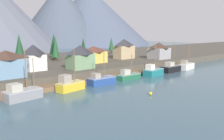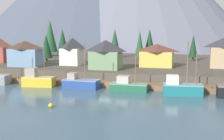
# 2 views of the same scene
# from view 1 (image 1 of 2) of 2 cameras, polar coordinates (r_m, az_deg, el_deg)

# --- Properties ---
(ground_plane) EXTENTS (400.00, 400.00, 1.00)m
(ground_plane) POSITION_cam_1_polar(r_m,az_deg,el_deg) (82.58, -9.50, -0.74)
(ground_plane) COLOR #3D5B6B
(dock) EXTENTS (80.00, 4.00, 1.60)m
(dock) POSITION_cam_1_polar(r_m,az_deg,el_deg) (67.99, -1.46, -1.88)
(dock) COLOR brown
(dock) RESTS_ON ground_plane
(shoreline_bank) EXTENTS (400.00, 56.00, 2.50)m
(shoreline_bank) POSITION_cam_1_polar(r_m,az_deg,el_deg) (92.63, -13.46, 1.29)
(shoreline_bank) COLOR #4C473D
(shoreline_bank) RESTS_ON ground_plane
(mountain_east_peak) EXTENTS (81.11, 81.11, 52.57)m
(mountain_east_peak) POSITION_cam_1_polar(r_m,az_deg,el_deg) (225.20, -11.75, 12.20)
(mountain_east_peak) COLOR #475160
(mountain_east_peak) RESTS_ON ground_plane
(mountain_far_ridge) EXTENTS (116.72, 116.72, 53.65)m
(mountain_far_ridge) POSITION_cam_1_polar(r_m,az_deg,el_deg) (247.70, -5.22, 12.18)
(mountain_far_ridge) COLOR #4C566B
(mountain_far_ridge) RESTS_ON ground_plane
(fishing_boat_grey) EXTENTS (7.45, 4.06, 9.98)m
(fishing_boat_grey) POSITION_cam_1_polar(r_m,az_deg,el_deg) (51.79, -19.92, -5.08)
(fishing_boat_grey) COLOR gray
(fishing_boat_grey) RESTS_ON ground_plane
(fishing_boat_yellow) EXTENTS (6.70, 3.66, 9.48)m
(fishing_boat_yellow) POSITION_cam_1_polar(r_m,az_deg,el_deg) (56.67, -9.67, -3.36)
(fishing_boat_yellow) COLOR gold
(fishing_boat_yellow) RESTS_ON ground_plane
(fishing_boat_blue) EXTENTS (7.14, 3.04, 9.19)m
(fishing_boat_blue) POSITION_cam_1_polar(r_m,az_deg,el_deg) (62.30, -2.49, -2.35)
(fishing_boat_blue) COLOR navy
(fishing_boat_blue) RESTS_ON ground_plane
(fishing_boat_green) EXTENTS (7.11, 2.69, 6.88)m
(fishing_boat_green) POSITION_cam_1_polar(r_m,az_deg,el_deg) (68.80, 3.69, -1.35)
(fishing_boat_green) COLOR #1E5B3D
(fishing_boat_green) RESTS_ON ground_plane
(fishing_boat_teal) EXTENTS (7.14, 3.98, 9.55)m
(fishing_boat_teal) POSITION_cam_1_polar(r_m,az_deg,el_deg) (75.48, 9.35, -0.31)
(fishing_boat_teal) COLOR #196B70
(fishing_boat_teal) RESTS_ON ground_plane
(fishing_boat_black) EXTENTS (7.16, 3.21, 9.46)m
(fishing_boat_black) POSITION_cam_1_polar(r_m,az_deg,el_deg) (83.21, 13.27, 0.43)
(fishing_boat_black) COLOR black
(fishing_boat_black) RESTS_ON ground_plane
(fishing_boat_white) EXTENTS (7.43, 3.78, 8.97)m
(fishing_boat_white) POSITION_cam_1_polar(r_m,az_deg,el_deg) (90.20, 16.63, 0.89)
(fishing_boat_white) COLOR silver
(fishing_boat_white) RESTS_ON ground_plane
(house_white) EXTENTS (5.30, 6.43, 7.09)m
(house_white) POSITION_cam_1_polar(r_m,az_deg,el_deg) (71.95, -17.53, 2.84)
(house_white) COLOR silver
(house_white) RESTS_ON shoreline_bank
(house_yellow) EXTENTS (8.25, 5.76, 5.64)m
(house_yellow) POSITION_cam_1_polar(r_m,az_deg,el_deg) (84.45, -4.25, 3.60)
(house_yellow) COLOR gold
(house_yellow) RESTS_ON shoreline_bank
(house_grey) EXTENTS (7.44, 6.37, 6.23)m
(house_grey) POSITION_cam_1_polar(r_m,az_deg,el_deg) (97.67, 10.71, 4.39)
(house_grey) COLOR gray
(house_grey) RESTS_ON shoreline_bank
(house_blue) EXTENTS (8.33, 4.47, 6.42)m
(house_blue) POSITION_cam_1_polar(r_m,az_deg,el_deg) (61.90, -23.03, 1.25)
(house_blue) COLOR #6689A8
(house_blue) RESTS_ON shoreline_bank
(house_tan) EXTENTS (7.72, 4.84, 7.59)m
(house_tan) POSITION_cam_1_polar(r_m,az_deg,el_deg) (96.52, 2.78, 4.90)
(house_tan) COLOR tan
(house_tan) RESTS_ON shoreline_bank
(house_green) EXTENTS (7.24, 5.35, 6.78)m
(house_green) POSITION_cam_1_polar(r_m,az_deg,el_deg) (71.69, -7.29, 3.04)
(house_green) COLOR #6B8E66
(house_green) RESTS_ON shoreline_bank
(conifer_near_left) EXTENTS (3.67, 3.67, 9.55)m
(conifer_near_left) POSITION_cam_1_polar(r_m,az_deg,el_deg) (94.82, -20.42, 5.18)
(conifer_near_left) COLOR #4C3823
(conifer_near_left) RESTS_ON shoreline_bank
(conifer_near_right) EXTENTS (2.51, 2.51, 7.68)m
(conifer_near_right) POSITION_cam_1_polar(r_m,az_deg,el_deg) (116.78, -0.15, 5.98)
(conifer_near_right) COLOR #4C3823
(conifer_near_right) RESTS_ON shoreline_bank
(conifer_mid_right) EXTENTS (2.68, 2.68, 7.84)m
(conifer_mid_right) POSITION_cam_1_polar(r_m,az_deg,el_deg) (103.81, -6.57, 5.45)
(conifer_mid_right) COLOR #4C3823
(conifer_mid_right) RESTS_ON shoreline_bank
(conifer_back_left) EXTENTS (3.45, 3.45, 9.54)m
(conifer_back_left) POSITION_cam_1_polar(r_m,az_deg,el_deg) (97.26, -13.16, 5.76)
(conifer_back_left) COLOR #4C3823
(conifer_back_left) RESTS_ON shoreline_bank
(conifer_back_right) EXTENTS (2.79, 2.79, 8.98)m
(conifer_back_right) POSITION_cam_1_polar(r_m,az_deg,el_deg) (91.83, -12.82, 5.25)
(conifer_back_right) COLOR #4C3823
(conifer_back_right) RESTS_ON shoreline_bank
(channel_buoy) EXTENTS (0.70, 0.70, 0.70)m
(channel_buoy) POSITION_cam_1_polar(r_m,az_deg,el_deg) (53.03, 8.80, -5.32)
(channel_buoy) COLOR gold
(channel_buoy) RESTS_ON ground_plane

